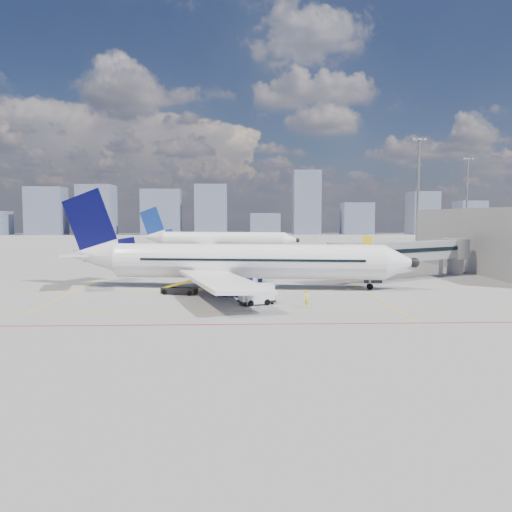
{
  "coord_description": "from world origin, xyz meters",
  "views": [
    {
      "loc": [
        -0.77,
        -51.84,
        8.73
      ],
      "look_at": [
        1.35,
        7.68,
        4.0
      ],
      "focal_mm": 35.0,
      "sensor_mm": 36.0,
      "label": 1
    }
  ],
  "objects_px": {
    "belt_loader": "(180,289)",
    "ramp_worker": "(307,299)",
    "main_aircraft": "(233,262)",
    "second_aircraft": "(217,240)",
    "baggage_tug": "(255,297)",
    "cargo_dolly": "(256,293)"
  },
  "relations": [
    {
      "from": "belt_loader",
      "to": "ramp_worker",
      "type": "height_order",
      "value": "belt_loader"
    },
    {
      "from": "main_aircraft",
      "to": "second_aircraft",
      "type": "distance_m",
      "value": 56.02
    },
    {
      "from": "belt_loader",
      "to": "ramp_worker",
      "type": "xyz_separation_m",
      "value": [
        13.1,
        -8.36,
        0.24
      ]
    },
    {
      "from": "baggage_tug",
      "to": "belt_loader",
      "type": "bearing_deg",
      "value": 118.12
    },
    {
      "from": "belt_loader",
      "to": "baggage_tug",
      "type": "bearing_deg",
      "value": -23.86
    },
    {
      "from": "belt_loader",
      "to": "ramp_worker",
      "type": "bearing_deg",
      "value": -15.79
    },
    {
      "from": "cargo_dolly",
      "to": "second_aircraft",
      "type": "bearing_deg",
      "value": 78.01
    },
    {
      "from": "ramp_worker",
      "to": "belt_loader",
      "type": "bearing_deg",
      "value": 79.65
    },
    {
      "from": "baggage_tug",
      "to": "ramp_worker",
      "type": "height_order",
      "value": "baggage_tug"
    },
    {
      "from": "belt_loader",
      "to": "ramp_worker",
      "type": "distance_m",
      "value": 15.54
    },
    {
      "from": "cargo_dolly",
      "to": "ramp_worker",
      "type": "bearing_deg",
      "value": -38.26
    },
    {
      "from": "cargo_dolly",
      "to": "ramp_worker",
      "type": "distance_m",
      "value": 5.13
    },
    {
      "from": "cargo_dolly",
      "to": "belt_loader",
      "type": "distance_m",
      "value": 10.6
    },
    {
      "from": "second_aircraft",
      "to": "ramp_worker",
      "type": "xyz_separation_m",
      "value": [
        11.61,
        -69.17,
        -2.39
      ]
    },
    {
      "from": "second_aircraft",
      "to": "belt_loader",
      "type": "xyz_separation_m",
      "value": [
        -1.49,
        -60.81,
        -2.63
      ]
    },
    {
      "from": "baggage_tug",
      "to": "ramp_worker",
      "type": "relative_size",
      "value": 1.64
    },
    {
      "from": "cargo_dolly",
      "to": "belt_loader",
      "type": "relative_size",
      "value": 0.68
    },
    {
      "from": "second_aircraft",
      "to": "cargo_dolly",
      "type": "bearing_deg",
      "value": -73.34
    },
    {
      "from": "main_aircraft",
      "to": "cargo_dolly",
      "type": "height_order",
      "value": "main_aircraft"
    },
    {
      "from": "ramp_worker",
      "to": "baggage_tug",
      "type": "bearing_deg",
      "value": 96.82
    },
    {
      "from": "second_aircraft",
      "to": "belt_loader",
      "type": "bearing_deg",
      "value": -80.52
    },
    {
      "from": "main_aircraft",
      "to": "cargo_dolly",
      "type": "relative_size",
      "value": 11.12
    }
  ]
}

